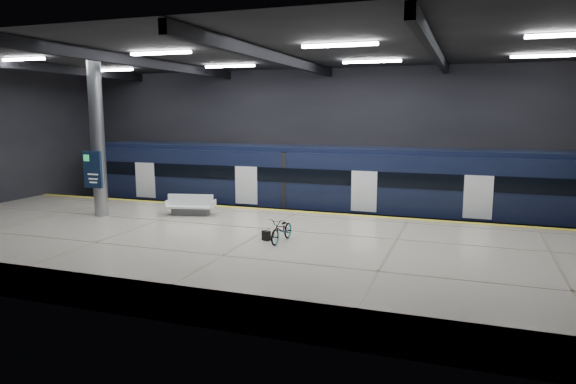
% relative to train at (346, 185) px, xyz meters
% --- Properties ---
extents(ground, '(30.00, 30.00, 0.00)m').
position_rel_train_xyz_m(ground, '(-1.57, -5.50, -2.06)').
color(ground, black).
rests_on(ground, ground).
extents(room_shell, '(30.10, 16.10, 8.05)m').
position_rel_train_xyz_m(room_shell, '(-1.57, -5.49, 3.66)').
color(room_shell, black).
rests_on(room_shell, ground).
extents(platform, '(30.00, 11.00, 1.10)m').
position_rel_train_xyz_m(platform, '(-1.57, -8.00, -1.51)').
color(platform, '#BEB5A0').
rests_on(platform, ground).
extents(safety_strip, '(30.00, 0.40, 0.01)m').
position_rel_train_xyz_m(safety_strip, '(-1.57, -2.75, -0.95)').
color(safety_strip, gold).
rests_on(safety_strip, platform).
extents(rails, '(30.00, 1.52, 0.16)m').
position_rel_train_xyz_m(rails, '(-1.57, 0.00, -1.98)').
color(rails, gray).
rests_on(rails, ground).
extents(train, '(29.40, 2.84, 3.79)m').
position_rel_train_xyz_m(train, '(0.00, 0.00, 0.00)').
color(train, black).
rests_on(train, ground).
extents(bench, '(2.27, 1.34, 0.94)m').
position_rel_train_xyz_m(bench, '(-5.87, -5.09, -0.63)').
color(bench, '#595B60').
rests_on(bench, platform).
extents(bicycle, '(0.69, 1.73, 0.89)m').
position_rel_train_xyz_m(bicycle, '(-0.36, -8.24, -0.51)').
color(bicycle, '#99999E').
rests_on(bicycle, platform).
extents(pannier_bag, '(0.35, 0.29, 0.35)m').
position_rel_train_xyz_m(pannier_bag, '(-0.96, -8.24, -0.78)').
color(pannier_bag, black).
rests_on(pannier_bag, platform).
extents(info_column, '(0.90, 0.78, 6.90)m').
position_rel_train_xyz_m(info_column, '(-9.57, -6.52, 2.40)').
color(info_column, '#9EA0A5').
rests_on(info_column, platform).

